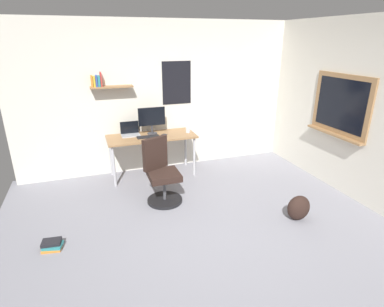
# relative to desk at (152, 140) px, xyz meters

# --- Properties ---
(ground_plane) EXTENTS (5.20, 5.20, 0.00)m
(ground_plane) POSITION_rel_desk_xyz_m (0.27, -2.07, -0.66)
(ground_plane) COLOR gray
(ground_plane) RESTS_ON ground
(wall_back) EXTENTS (5.00, 0.30, 2.60)m
(wall_back) POSITION_rel_desk_xyz_m (0.27, 0.38, 0.64)
(wall_back) COLOR silver
(wall_back) RESTS_ON ground
(wall_right) EXTENTS (0.22, 5.00, 2.60)m
(wall_right) POSITION_rel_desk_xyz_m (2.72, -2.04, 0.64)
(wall_right) COLOR silver
(wall_right) RESTS_ON ground
(desk) EXTENTS (1.49, 0.61, 0.73)m
(desk) POSITION_rel_desk_xyz_m (0.00, 0.00, 0.00)
(desk) COLOR #997047
(desk) RESTS_ON ground
(office_chair) EXTENTS (0.54, 0.55, 0.95)m
(office_chair) POSITION_rel_desk_xyz_m (-0.07, -0.94, -0.25)
(office_chair) COLOR black
(office_chair) RESTS_ON ground
(laptop) EXTENTS (0.31, 0.21, 0.23)m
(laptop) POSITION_rel_desk_xyz_m (-0.34, 0.15, 0.13)
(laptop) COLOR #ADAFB5
(laptop) RESTS_ON desk
(monitor_primary) EXTENTS (0.46, 0.17, 0.46)m
(monitor_primary) POSITION_rel_desk_xyz_m (0.04, 0.10, 0.34)
(monitor_primary) COLOR #38383D
(monitor_primary) RESTS_ON desk
(keyboard) EXTENTS (0.37, 0.13, 0.02)m
(keyboard) POSITION_rel_desk_xyz_m (-0.07, -0.08, 0.08)
(keyboard) COLOR black
(keyboard) RESTS_ON desk
(computer_mouse) EXTENTS (0.10, 0.06, 0.03)m
(computer_mouse) POSITION_rel_desk_xyz_m (0.21, -0.08, 0.09)
(computer_mouse) COLOR #262628
(computer_mouse) RESTS_ON desk
(coffee_mug) EXTENTS (0.08, 0.08, 0.09)m
(coffee_mug) POSITION_rel_desk_xyz_m (0.65, -0.03, 0.12)
(coffee_mug) COLOR silver
(coffee_mug) RESTS_ON desk
(backpack) EXTENTS (0.32, 0.22, 0.35)m
(backpack) POSITION_rel_desk_xyz_m (1.52, -2.05, -0.49)
(backpack) COLOR black
(backpack) RESTS_ON ground
(book_stack_on_floor) EXTENTS (0.25, 0.21, 0.10)m
(book_stack_on_floor) POSITION_rel_desk_xyz_m (-1.56, -1.64, -0.61)
(book_stack_on_floor) COLOR orange
(book_stack_on_floor) RESTS_ON ground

